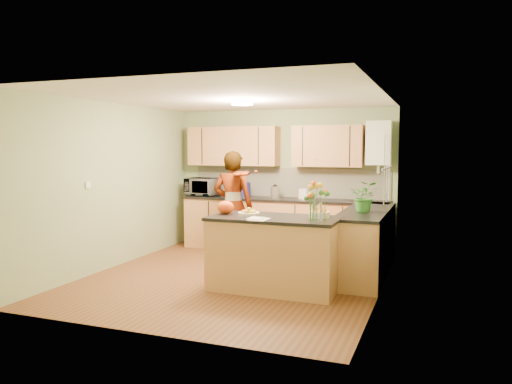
% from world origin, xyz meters
% --- Properties ---
extents(floor, '(4.50, 4.50, 0.00)m').
position_xyz_m(floor, '(0.00, 0.00, 0.00)').
color(floor, brown).
rests_on(floor, ground).
extents(ceiling, '(4.00, 4.50, 0.02)m').
position_xyz_m(ceiling, '(0.00, 0.00, 2.50)').
color(ceiling, white).
rests_on(ceiling, wall_back).
extents(wall_back, '(4.00, 0.02, 2.50)m').
position_xyz_m(wall_back, '(0.00, 2.25, 1.25)').
color(wall_back, '#89A173').
rests_on(wall_back, floor).
extents(wall_front, '(4.00, 0.02, 2.50)m').
position_xyz_m(wall_front, '(0.00, -2.25, 1.25)').
color(wall_front, '#89A173').
rests_on(wall_front, floor).
extents(wall_left, '(0.02, 4.50, 2.50)m').
position_xyz_m(wall_left, '(-2.00, 0.00, 1.25)').
color(wall_left, '#89A173').
rests_on(wall_left, floor).
extents(wall_right, '(0.02, 4.50, 2.50)m').
position_xyz_m(wall_right, '(2.00, 0.00, 1.25)').
color(wall_right, '#89A173').
rests_on(wall_right, floor).
extents(back_counter, '(3.64, 0.62, 0.94)m').
position_xyz_m(back_counter, '(0.10, 1.95, 0.47)').
color(back_counter, '#BA794A').
rests_on(back_counter, floor).
extents(right_counter, '(0.62, 2.24, 0.94)m').
position_xyz_m(right_counter, '(1.70, 0.85, 0.47)').
color(right_counter, '#BA794A').
rests_on(right_counter, floor).
extents(splashback, '(3.60, 0.02, 0.52)m').
position_xyz_m(splashback, '(0.10, 2.23, 1.20)').
color(splashback, white).
rests_on(splashback, back_counter).
extents(upper_cabinets, '(3.20, 0.34, 0.70)m').
position_xyz_m(upper_cabinets, '(-0.18, 2.08, 1.85)').
color(upper_cabinets, '#BA794A').
rests_on(upper_cabinets, wall_back).
extents(boiler, '(0.40, 0.30, 0.86)m').
position_xyz_m(boiler, '(1.70, 2.09, 1.90)').
color(boiler, white).
rests_on(boiler, wall_back).
extents(window_right, '(0.01, 1.30, 1.05)m').
position_xyz_m(window_right, '(1.99, 0.60, 1.55)').
color(window_right, white).
rests_on(window_right, wall_right).
extents(light_switch, '(0.02, 0.09, 0.09)m').
position_xyz_m(light_switch, '(-1.99, -0.60, 1.30)').
color(light_switch, white).
rests_on(light_switch, wall_left).
extents(ceiling_lamp, '(0.30, 0.30, 0.07)m').
position_xyz_m(ceiling_lamp, '(0.00, 0.30, 2.46)').
color(ceiling_lamp, '#FFEABF').
rests_on(ceiling_lamp, ceiling).
extents(peninsula_island, '(1.65, 0.84, 0.95)m').
position_xyz_m(peninsula_island, '(0.70, -0.34, 0.47)').
color(peninsula_island, '#BA794A').
rests_on(peninsula_island, floor).
extents(fruit_dish, '(0.28, 0.28, 0.10)m').
position_xyz_m(fruit_dish, '(0.35, -0.34, 0.99)').
color(fruit_dish, '#F4E1C3').
rests_on(fruit_dish, peninsula_island).
extents(orange_bowl, '(0.26, 0.26, 0.15)m').
position_xyz_m(orange_bowl, '(1.25, -0.19, 1.01)').
color(orange_bowl, '#F4E1C3').
rests_on(orange_bowl, peninsula_island).
extents(flower_vase, '(0.28, 0.28, 0.52)m').
position_xyz_m(flower_vase, '(1.30, -0.52, 1.29)').
color(flower_vase, silver).
rests_on(flower_vase, peninsula_island).
extents(orange_bag, '(0.27, 0.25, 0.17)m').
position_xyz_m(orange_bag, '(0.00, -0.29, 1.03)').
color(orange_bag, '#FF4E15').
rests_on(orange_bag, peninsula_island).
extents(papers, '(0.21, 0.29, 0.01)m').
position_xyz_m(papers, '(0.60, -0.64, 0.95)').
color(papers, white).
rests_on(papers, peninsula_island).
extents(violinist, '(0.68, 0.48, 1.78)m').
position_xyz_m(violinist, '(-0.44, 0.99, 0.89)').
color(violinist, tan).
rests_on(violinist, floor).
extents(violin, '(0.67, 0.58, 0.17)m').
position_xyz_m(violin, '(-0.24, 0.77, 1.42)').
color(violin, '#571105').
rests_on(violin, violinist).
extents(microwave, '(0.61, 0.44, 0.32)m').
position_xyz_m(microwave, '(-1.47, 1.95, 1.10)').
color(microwave, white).
rests_on(microwave, back_counter).
extents(blue_box, '(0.35, 0.28, 0.26)m').
position_xyz_m(blue_box, '(-0.70, 1.92, 1.07)').
color(blue_box, navy).
rests_on(blue_box, back_counter).
extents(kettle, '(0.15, 0.15, 0.28)m').
position_xyz_m(kettle, '(-0.05, 1.94, 1.06)').
color(kettle, silver).
rests_on(kettle, back_counter).
extents(jar_cream, '(0.13, 0.13, 0.17)m').
position_xyz_m(jar_cream, '(0.42, 2.00, 1.03)').
color(jar_cream, '#F4E1C3').
rests_on(jar_cream, back_counter).
extents(jar_white, '(0.14, 0.14, 0.18)m').
position_xyz_m(jar_white, '(0.50, 1.92, 1.03)').
color(jar_white, white).
rests_on(jar_white, back_counter).
extents(potted_plant, '(0.40, 0.35, 0.43)m').
position_xyz_m(potted_plant, '(1.70, 0.59, 1.15)').
color(potted_plant, '#307928').
rests_on(potted_plant, right_counter).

